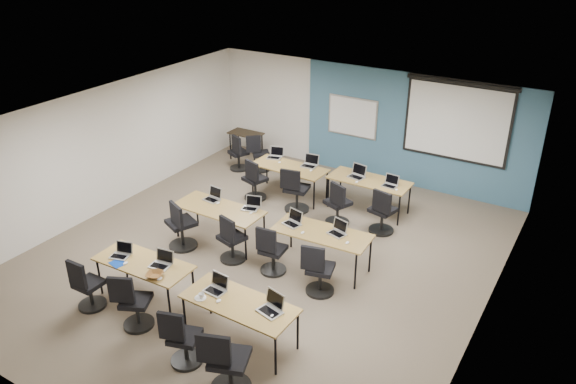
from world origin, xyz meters
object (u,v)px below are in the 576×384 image
Objects in this scene: training_table_mid_left at (219,210)px; task_chair_4 at (181,229)px; training_table_front_left at (144,265)px; training_table_front_right at (239,305)px; task_chair_7 at (318,273)px; spare_chair_b at (238,156)px; training_table_back_right at (369,182)px; task_chair_11 at (382,215)px; laptop_2 at (217,287)px; task_chair_3 at (226,367)px; projector_screen at (457,117)px; task_chair_5 at (231,242)px; laptop_0 at (121,253)px; laptop_11 at (390,183)px; laptop_4 at (213,197)px; task_chair_2 at (182,342)px; spare_chair_a at (259,156)px; laptop_3 at (272,307)px; laptop_9 at (310,163)px; laptop_7 at (338,230)px; whiteboard at (352,117)px; training_table_back_left at (289,169)px; utility_table at (246,136)px; task_chair_9 at (295,193)px; task_chair_8 at (254,183)px; training_table_mid_right at (322,234)px; laptop_1 at (162,262)px; laptop_6 at (293,221)px; laptop_10 at (357,174)px; laptop_8 at (275,155)px; task_chair_1 at (133,306)px; task_chair_10 at (338,207)px; task_chair_0 at (87,288)px; task_chair_6 at (271,254)px.

task_chair_4 is (-0.47, -0.61, -0.26)m from training_table_mid_left.
training_table_front_left and training_table_front_right have the same top height.
spare_chair_b is (-4.23, 3.58, -0.01)m from task_chair_7.
training_table_back_right is 1.80× the size of task_chair_7.
training_table_front_right is at bearing -84.53° from task_chair_11.
task_chair_3 is at bearing -42.98° from laptop_2.
task_chair_5 is (-2.61, -4.85, -1.49)m from projector_screen.
laptop_0 is 0.99× the size of laptop_11.
laptop_4 is 0.32× the size of task_chair_7.
laptop_0 reaches higher than task_chair_2.
projector_screen is at bearing -26.59° from spare_chair_a.
laptop_3 reaches higher than laptop_9.
laptop_7 is at bearing -83.90° from task_chair_11.
whiteboard is 0.73× the size of training_table_back_left.
laptop_2 is at bearing -82.38° from whiteboard.
laptop_11 is at bearing 113.28° from task_chair_11.
laptop_7 is 5.55m from utility_table.
projector_screen reaches higher than laptop_2.
laptop_4 is 1.92m from task_chair_9.
laptop_11 is (2.92, 0.78, 0.38)m from task_chair_8.
laptop_9 reaches higher than training_table_mid_right.
laptop_1 is at bearing 176.07° from training_table_front_right.
task_chair_3 is at bearing -59.54° from laptop_6.
training_table_mid_left is (-3.23, -4.37, -1.20)m from projector_screen.
utility_table is 0.85m from spare_chair_a.
laptop_6 is 2.06m from task_chair_11.
laptop_1 is 1.07× the size of laptop_11.
laptop_10 is (-0.82, 5.85, 0.36)m from task_chair_3.
laptop_8 is at bearing 136.01° from laptop_3.
task_chair_5 is 0.98× the size of task_chair_11.
spare_chair_b is at bearing -165.03° from projector_screen.
task_chair_1 is 6.95m from utility_table.
task_chair_8 is (-2.06, 4.02, -0.38)m from laptop_2.
laptop_8 reaches higher than training_table_mid_right.
task_chair_11 reaches higher than laptop_4.
projector_screen is 1.34× the size of training_table_mid_left.
task_chair_10 is at bearing -67.09° from spare_chair_a.
laptop_3 is (3.11, 0.70, 0.41)m from task_chair_0.
training_table_front_right is 2.56m from laptop_7.
task_chair_6 is at bearing 159.19° from task_chair_7.
projector_screen is (2.50, -0.02, 0.44)m from whiteboard.
task_chair_9 reaches higher than task_chair_8.
task_chair_4 is 2.48m from task_chair_8.
training_table_back_left is at bearing -44.15° from laptop_8.
laptop_7 is (0.86, 0.11, -0.00)m from laptop_6.
whiteboard reaches higher than task_chair_3.
task_chair_10 is at bearing 63.85° from task_chair_0.
laptop_7 reaches higher than spare_chair_b.
task_chair_6 is at bearing 29.86° from laptop_0.
task_chair_0 is at bearing -67.82° from task_chair_4.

